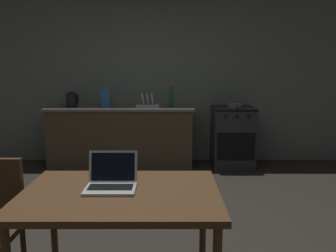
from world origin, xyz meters
TOP-DOWN VIEW (x-y plane):
  - ground_plane at (0.00, 0.00)m, footprint 12.00×12.00m
  - back_wall at (0.30, 2.65)m, footprint 6.40×0.10m
  - kitchen_counter at (-0.46, 2.30)m, footprint 2.16×0.64m
  - stove_oven at (1.22, 2.30)m, footprint 0.60×0.62m
  - dining_table at (-0.05, -0.82)m, footprint 1.25×0.89m
  - laptop at (-0.12, -0.76)m, footprint 0.32×0.28m
  - electric_kettle at (-1.18, 2.30)m, footprint 0.18×0.16m
  - bottle at (0.29, 2.25)m, footprint 0.07×0.07m
  - frying_pan at (1.24, 2.27)m, footprint 0.24×0.41m
  - cereal_box at (-0.68, 2.32)m, footprint 0.13×0.05m
  - dish_rack at (-0.05, 2.30)m, footprint 0.34×0.26m

SIDE VIEW (x-z plane):
  - ground_plane at x=0.00m, z-range 0.00..0.00m
  - stove_oven at x=1.22m, z-range 0.00..0.89m
  - kitchen_counter at x=-0.46m, z-range 0.00..0.90m
  - dining_table at x=-0.05m, z-range 0.29..1.01m
  - laptop at x=-0.12m, z-range 0.65..0.88m
  - frying_pan at x=1.24m, z-range 0.90..0.94m
  - dish_rack at x=-0.05m, z-range 0.84..1.05m
  - electric_kettle at x=-1.18m, z-range 0.89..1.11m
  - cereal_box at x=-0.68m, z-range 0.90..1.16m
  - bottle at x=0.29m, z-range 0.89..1.18m
  - back_wall at x=0.30m, z-range 0.00..2.84m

